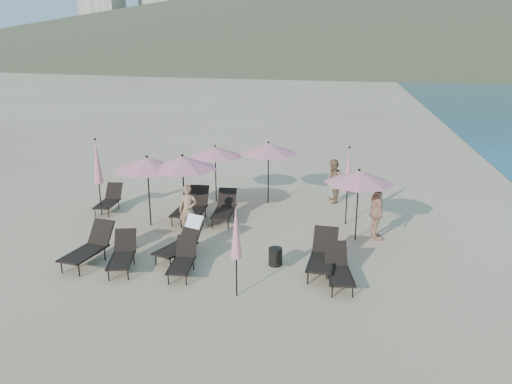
% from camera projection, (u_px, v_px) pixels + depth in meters
% --- Properties ---
extents(ground, '(800.00, 800.00, 0.00)m').
position_uv_depth(ground, '(234.00, 267.00, 13.57)').
color(ground, '#D6BA8C').
rests_on(ground, ground).
extents(volcanic_headland, '(690.00, 690.00, 55.00)m').
position_uv_depth(volcanic_headland, '(481.00, 7.00, 278.58)').
color(volcanic_headland, brown).
rests_on(volcanic_headland, ground).
extents(hotel_skyline, '(109.00, 82.00, 55.00)m').
position_uv_depth(hotel_skyline, '(181.00, 11.00, 278.98)').
color(hotel_skyline, beige).
rests_on(hotel_skyline, ground).
extents(lounger_0, '(0.94, 1.85, 1.02)m').
position_uv_depth(lounger_0, '(89.00, 246.00, 13.69)').
color(lounger_0, black).
rests_on(lounger_0, ground).
extents(lounger_1, '(0.98, 1.66, 0.90)m').
position_uv_depth(lounger_1, '(123.00, 254.00, 13.35)').
color(lounger_1, black).
rests_on(lounger_1, ground).
extents(lounger_2, '(1.14, 1.79, 1.05)m').
position_uv_depth(lounger_2, '(183.00, 240.00, 14.10)').
color(lounger_2, black).
rests_on(lounger_2, ground).
extents(lounger_3, '(0.71, 1.51, 0.84)m').
position_uv_depth(lounger_3, '(183.00, 259.00, 13.08)').
color(lounger_3, black).
rests_on(lounger_3, ground).
extents(lounger_4, '(0.76, 1.80, 1.02)m').
position_uv_depth(lounger_4, '(323.00, 255.00, 13.15)').
color(lounger_4, black).
rests_on(lounger_4, ground).
extents(lounger_5, '(0.87, 1.64, 0.90)m').
position_uv_depth(lounger_5, '(338.00, 268.00, 12.49)').
color(lounger_5, black).
rests_on(lounger_5, ground).
extents(lounger_6, '(0.71, 1.59, 0.89)m').
position_uv_depth(lounger_6, '(109.00, 200.00, 18.04)').
color(lounger_6, black).
rests_on(lounger_6, ground).
extents(lounger_7, '(0.66, 1.70, 0.98)m').
position_uv_depth(lounger_7, '(187.00, 206.00, 17.18)').
color(lounger_7, black).
rests_on(lounger_7, ground).
extents(lounger_8, '(0.80, 1.84, 1.04)m').
position_uv_depth(lounger_8, '(195.00, 206.00, 17.07)').
color(lounger_8, black).
rests_on(lounger_8, ground).
extents(lounger_9, '(0.75, 1.73, 0.97)m').
position_uv_depth(lounger_9, '(224.00, 208.00, 17.00)').
color(lounger_9, black).
rests_on(lounger_9, ground).
extents(umbrella_open_0, '(2.22, 2.22, 2.39)m').
position_uv_depth(umbrella_open_0, '(147.00, 164.00, 16.09)').
color(umbrella_open_0, black).
rests_on(umbrella_open_0, ground).
extents(umbrella_open_1, '(2.27, 2.27, 2.44)m').
position_uv_depth(umbrella_open_1, '(183.00, 163.00, 16.04)').
color(umbrella_open_1, black).
rests_on(umbrella_open_1, ground).
extents(umbrella_open_2, '(2.10, 2.10, 2.26)m').
position_uv_depth(umbrella_open_2, '(359.00, 177.00, 14.90)').
color(umbrella_open_2, black).
rests_on(umbrella_open_2, ground).
extents(umbrella_open_3, '(2.04, 2.04, 2.20)m').
position_uv_depth(umbrella_open_3, '(215.00, 152.00, 18.73)').
color(umbrella_open_3, black).
rests_on(umbrella_open_3, ground).
extents(umbrella_open_4, '(2.22, 2.22, 2.39)m').
position_uv_depth(umbrella_open_4, '(268.00, 149.00, 18.46)').
color(umbrella_open_4, black).
rests_on(umbrella_open_4, ground).
extents(umbrella_closed_0, '(0.27, 0.27, 2.32)m').
position_uv_depth(umbrella_closed_0, '(236.00, 233.00, 11.53)').
color(umbrella_closed_0, black).
rests_on(umbrella_closed_0, ground).
extents(umbrella_closed_1, '(0.31, 0.31, 2.66)m').
position_uv_depth(umbrella_closed_1, '(348.00, 171.00, 16.28)').
color(umbrella_closed_1, black).
rests_on(umbrella_closed_1, ground).
extents(umbrella_closed_2, '(0.32, 0.32, 2.75)m').
position_uv_depth(umbrella_closed_2, '(97.00, 162.00, 17.18)').
color(umbrella_closed_2, black).
rests_on(umbrella_closed_2, ground).
extents(side_table_0, '(0.41, 0.41, 0.47)m').
position_uv_depth(side_table_0, '(129.00, 241.00, 14.73)').
color(side_table_0, black).
rests_on(side_table_0, ground).
extents(side_table_1, '(0.38, 0.38, 0.49)m').
position_uv_depth(side_table_1, '(275.00, 257.00, 13.60)').
color(side_table_1, black).
rests_on(side_table_1, ground).
extents(beachgoer_a, '(0.61, 0.43, 1.59)m').
position_uv_depth(beachgoer_a, '(188.00, 210.00, 15.74)').
color(beachgoer_a, '#A07657').
rests_on(beachgoer_a, ground).
extents(beachgoer_b, '(0.76, 0.91, 1.68)m').
position_uv_depth(beachgoer_b, '(333.00, 181.00, 18.88)').
color(beachgoer_b, '#906D4A').
rests_on(beachgoer_b, ground).
extents(beachgoer_c, '(0.66, 1.13, 1.80)m').
position_uv_depth(beachgoer_c, '(377.00, 212.00, 15.23)').
color(beachgoer_c, tan).
rests_on(beachgoer_c, ground).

